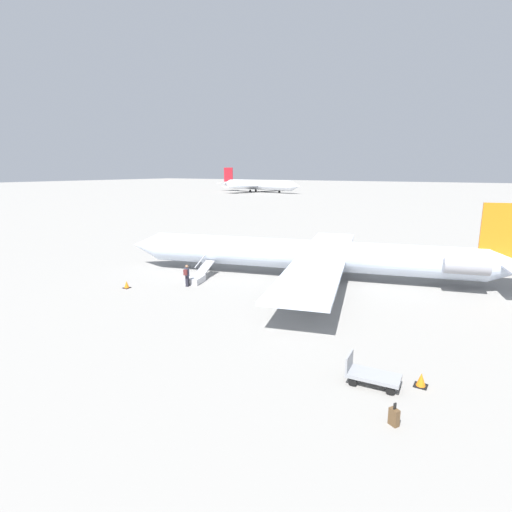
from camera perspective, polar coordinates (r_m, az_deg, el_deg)
The scene contains 9 objects.
ground_plane at distance 34.50m, azimuth 7.01°, elevation -3.00°, with size 600.00×600.00×0.00m, color gray.
airplane_main at distance 33.90m, azimuth 8.72°, elevation 0.12°, with size 33.19×25.91×6.65m.
airplane_taxiing_distant at distance 167.22m, azimuth 0.20°, elevation 10.14°, with size 42.77×32.74×10.01m.
boarding_stairs at distance 33.20m, azimuth -8.36°, elevation -2.98°, with size 2.04×4.14×1.67m.
passenger at distance 31.72m, azimuth -9.85°, elevation -2.57°, with size 0.41×0.56×1.74m.
luggage_cart at distance 18.37m, azimuth 16.03°, elevation -15.99°, with size 2.28×1.27×1.22m.
suitcase at distance 16.19m, azimuth 19.11°, elevation -20.89°, with size 0.42×0.37×0.88m.
traffic_cone_near_stairs at distance 32.65m, azimuth -18.00°, elevation -3.92°, with size 0.52×0.52×0.57m.
traffic_cone_near_cart at distance 19.03m, azimuth 22.52°, elevation -16.06°, with size 0.54×0.54×0.60m.
Camera 1 is at (-13.61, 30.40, 8.99)m, focal length 28.00 mm.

